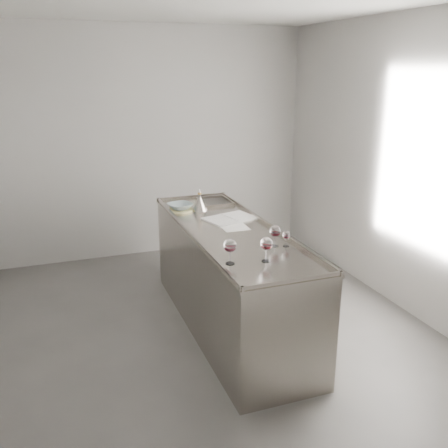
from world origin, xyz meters
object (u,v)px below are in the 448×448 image
object	(u,v)px
wine_glass_right	(275,232)
wine_funnel	(200,204)
wine_glass_left	(230,246)
notebook	(230,218)
wine_glass_middle	(266,244)
counter	(230,279)
ceramic_bowl	(180,206)
wine_glass_small	(286,236)

from	to	relation	value
wine_glass_right	wine_funnel	xyz separation A→B (m)	(-0.25, 1.20, -0.05)
wine_glass_left	notebook	bearing A→B (deg)	69.23
wine_glass_right	wine_glass_middle	bearing A→B (deg)	-126.40
counter	ceramic_bowl	world-z (taller)	ceramic_bowl
ceramic_bowl	counter	bearing A→B (deg)	-71.37
wine_glass_small	counter	bearing A→B (deg)	117.06
wine_glass_left	wine_glass_right	xyz separation A→B (m)	(0.47, 0.22, -0.01)
counter	wine_glass_middle	distance (m)	0.98
wine_glass_left	wine_funnel	xyz separation A→B (m)	(0.22, 1.43, -0.07)
wine_glass_middle	wine_glass_right	bearing A→B (deg)	53.60
wine_glass_small	notebook	world-z (taller)	wine_glass_small
ceramic_bowl	notebook	bearing A→B (deg)	-49.30
wine_glass_middle	ceramic_bowl	size ratio (longest dim) A/B	0.80
wine_glass_right	counter	bearing A→B (deg)	110.54
wine_glass_middle	notebook	world-z (taller)	wine_glass_middle
notebook	wine_glass_left	bearing A→B (deg)	-126.70
counter	wine_glass_right	distance (m)	0.80
counter	notebook	size ratio (longest dim) A/B	4.60
wine_glass_small	wine_funnel	world-z (taller)	wine_funnel
wine_glass_right	wine_funnel	bearing A→B (deg)	101.73
notebook	wine_funnel	size ratio (longest dim) A/B	2.35
wine_glass_left	counter	bearing A→B (deg)	69.41
wine_glass_right	wine_glass_left	bearing A→B (deg)	-154.23
wine_glass_small	ceramic_bowl	size ratio (longest dim) A/B	0.54
counter	ceramic_bowl	xyz separation A→B (m)	(-0.25, 0.74, 0.52)
wine_glass_right	ceramic_bowl	world-z (taller)	wine_glass_right
wine_glass_middle	wine_glass_small	xyz separation A→B (m)	(0.28, 0.24, -0.04)
wine_glass_middle	wine_glass_small	distance (m)	0.38
wine_glass_right	wine_funnel	world-z (taller)	wine_funnel
wine_glass_middle	wine_glass_small	world-z (taller)	wine_glass_middle
notebook	ceramic_bowl	size ratio (longest dim) A/B	2.25
notebook	ceramic_bowl	xyz separation A→B (m)	(-0.37, 0.43, 0.04)
wine_glass_left	wine_glass_middle	xyz separation A→B (m)	(0.27, -0.05, -0.00)
wine_glass_middle	wine_glass_right	distance (m)	0.34
counter	wine_funnel	distance (m)	0.88
ceramic_bowl	wine_glass_right	bearing A→B (deg)	-70.59
notebook	wine_glass_small	bearing A→B (deg)	-95.56
wine_glass_left	wine_glass_small	size ratio (longest dim) A/B	1.53
counter	ceramic_bowl	distance (m)	0.93
wine_glass_middle	wine_glass_right	world-z (taller)	wine_glass_middle
wine_glass_small	wine_glass_left	bearing A→B (deg)	-160.52
wine_glass_right	wine_glass_small	xyz separation A→B (m)	(0.08, -0.03, -0.03)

